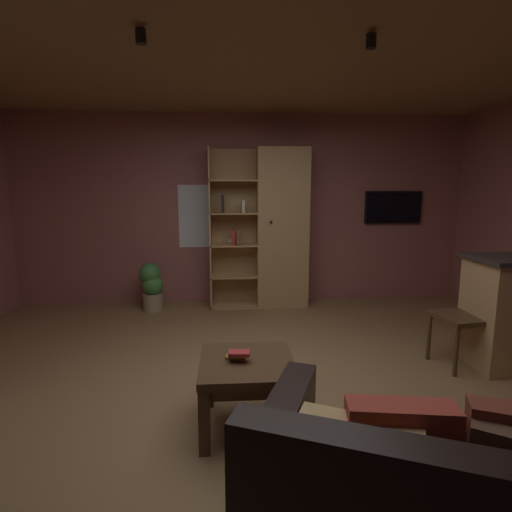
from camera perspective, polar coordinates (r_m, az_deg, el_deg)
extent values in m
cube|color=olive|center=(3.24, 0.55, -20.06)|extent=(6.28, 5.55, 0.02)
cube|color=#9E5B56|center=(5.63, -1.80, 6.64)|extent=(6.40, 0.06, 2.62)
cube|color=#8E6B47|center=(3.01, 0.64, 29.84)|extent=(6.28, 5.55, 0.02)
cube|color=white|center=(5.61, -8.28, 5.68)|extent=(0.55, 0.01, 0.87)
cube|color=tan|center=(5.41, 3.77, 3.95)|extent=(0.69, 0.38, 2.14)
cube|color=tan|center=(5.54, -3.31, 4.08)|extent=(0.64, 0.02, 2.14)
cube|color=tan|center=(5.36, -6.58, 3.86)|extent=(0.02, 0.38, 2.14)
sphere|color=black|center=(5.18, 2.20, 4.91)|extent=(0.04, 0.04, 0.04)
cube|color=tan|center=(5.56, -3.18, -7.04)|extent=(0.64, 0.38, 0.02)
cube|color=tan|center=(5.46, -3.21, -2.82)|extent=(0.64, 0.38, 0.02)
cube|color=tan|center=(5.38, -3.26, 1.63)|extent=(0.64, 0.38, 0.02)
cube|color=tan|center=(5.34, -3.30, 6.19)|extent=(0.64, 0.38, 0.02)
cube|color=tan|center=(5.34, -3.34, 10.78)|extent=(0.64, 0.38, 0.02)
cube|color=#B22D2D|center=(5.31, -3.32, 2.72)|extent=(0.04, 0.23, 0.20)
cube|color=brown|center=(5.31, -2.64, 2.75)|extent=(0.04, 0.23, 0.20)
cube|color=black|center=(5.28, -4.82, 7.52)|extent=(0.04, 0.23, 0.23)
cube|color=beige|center=(5.29, -1.87, 7.17)|extent=(0.03, 0.23, 0.16)
sphere|color=beige|center=(5.38, -3.63, 2.16)|extent=(0.10, 0.10, 0.10)
cube|color=black|center=(2.01, 3.54, -29.04)|extent=(0.48, 0.88, 0.67)
cube|color=tan|center=(1.74, 14.43, -27.40)|extent=(0.47, 0.33, 0.38)
cube|color=#AD3D2D|center=(1.82, 20.29, -25.36)|extent=(0.43, 0.26, 0.36)
cube|color=#AD3D2D|center=(1.79, 19.96, -25.66)|extent=(0.43, 0.22, 0.44)
cube|color=#4C331E|center=(2.72, -1.32, -15.29)|extent=(0.62, 0.63, 0.05)
cube|color=#4C331E|center=(2.75, -1.31, -16.52)|extent=(0.56, 0.56, 0.08)
cube|color=#4C331E|center=(2.60, -7.45, -22.61)|extent=(0.07, 0.07, 0.42)
cube|color=#4C331E|center=(2.62, 5.44, -22.22)|extent=(0.07, 0.07, 0.42)
cube|color=#4C331E|center=(3.07, -6.87, -17.20)|extent=(0.07, 0.07, 0.42)
cube|color=#4C331E|center=(3.09, 3.68, -16.96)|extent=(0.07, 0.07, 0.42)
cube|color=gold|center=(2.75, -2.87, -14.21)|extent=(0.15, 0.12, 0.02)
cube|color=#2D4C8C|center=(2.73, -2.94, -13.86)|extent=(0.11, 0.10, 0.02)
cube|color=#B22D2D|center=(2.67, -2.43, -13.84)|extent=(0.15, 0.10, 0.02)
cube|color=#4C331E|center=(4.04, 27.50, -7.82)|extent=(0.48, 0.48, 0.04)
cube|color=#4C331E|center=(4.11, 29.78, -4.28)|extent=(0.10, 0.40, 0.44)
cylinder|color=#4C331E|center=(4.13, 23.69, -10.52)|extent=(0.04, 0.04, 0.46)
cylinder|color=#4C331E|center=(3.87, 26.93, -12.11)|extent=(0.04, 0.04, 0.46)
cylinder|color=#4C331E|center=(4.35, 27.55, -9.81)|extent=(0.04, 0.04, 0.46)
cylinder|color=#4C331E|center=(4.11, 30.86, -11.22)|extent=(0.04, 0.04, 0.46)
cylinder|color=#9E896B|center=(5.49, -14.64, -6.41)|extent=(0.27, 0.27, 0.23)
sphere|color=#3D7F3D|center=(5.45, -14.68, -4.08)|extent=(0.28, 0.28, 0.28)
sphere|color=#3D7F3D|center=(5.44, -15.10, -2.45)|extent=(0.28, 0.28, 0.28)
cube|color=black|center=(6.05, 19.16, 6.64)|extent=(0.82, 0.05, 0.46)
cube|color=black|center=(6.02, 19.27, 6.63)|extent=(0.78, 0.01, 0.42)
cylinder|color=black|center=(2.97, -16.27, 28.13)|extent=(0.07, 0.07, 0.09)
cylinder|color=black|center=(3.06, 16.25, 27.59)|extent=(0.07, 0.07, 0.09)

